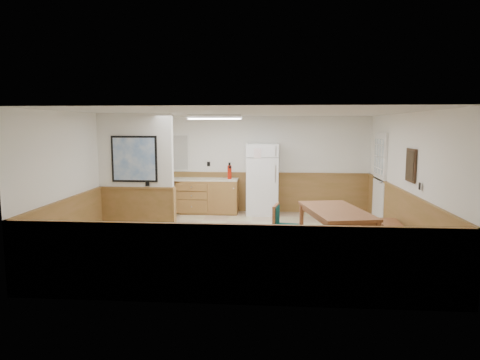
# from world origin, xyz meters

# --- Properties ---
(ground) EXTENTS (6.00, 6.00, 0.00)m
(ground) POSITION_xyz_m (0.00, 0.00, 0.00)
(ground) COLOR #C9BC90
(ground) RESTS_ON ground
(ceiling) EXTENTS (6.00, 6.00, 0.02)m
(ceiling) POSITION_xyz_m (0.00, 0.00, 2.50)
(ceiling) COLOR silver
(ceiling) RESTS_ON back_wall
(back_wall) EXTENTS (6.00, 0.02, 2.50)m
(back_wall) POSITION_xyz_m (0.00, 3.00, 1.25)
(back_wall) COLOR white
(back_wall) RESTS_ON ground
(right_wall) EXTENTS (0.02, 6.00, 2.50)m
(right_wall) POSITION_xyz_m (3.00, 0.00, 1.25)
(right_wall) COLOR white
(right_wall) RESTS_ON ground
(left_wall) EXTENTS (0.02, 6.00, 2.50)m
(left_wall) POSITION_xyz_m (-3.00, 0.00, 1.25)
(left_wall) COLOR white
(left_wall) RESTS_ON ground
(wainscot_back) EXTENTS (6.00, 0.04, 1.00)m
(wainscot_back) POSITION_xyz_m (0.00, 2.98, 0.50)
(wainscot_back) COLOR #9E6D3F
(wainscot_back) RESTS_ON ground
(wainscot_right) EXTENTS (0.04, 6.00, 1.00)m
(wainscot_right) POSITION_xyz_m (2.98, 0.00, 0.50)
(wainscot_right) COLOR #9E6D3F
(wainscot_right) RESTS_ON ground
(wainscot_left) EXTENTS (0.04, 6.00, 1.00)m
(wainscot_left) POSITION_xyz_m (-2.98, 0.00, 0.50)
(wainscot_left) COLOR #9E6D3F
(wainscot_left) RESTS_ON ground
(partition_wall) EXTENTS (1.50, 0.20, 2.50)m
(partition_wall) POSITION_xyz_m (-2.25, 0.19, 1.23)
(partition_wall) COLOR white
(partition_wall) RESTS_ON ground
(kitchen_counter) EXTENTS (2.20, 0.61, 1.00)m
(kitchen_counter) POSITION_xyz_m (-1.21, 2.68, 0.46)
(kitchen_counter) COLOR olive
(kitchen_counter) RESTS_ON ground
(exterior_door) EXTENTS (0.07, 1.02, 2.15)m
(exterior_door) POSITION_xyz_m (2.96, 1.90, 1.05)
(exterior_door) COLOR white
(exterior_door) RESTS_ON ground
(kitchen_window) EXTENTS (0.80, 0.04, 1.00)m
(kitchen_window) POSITION_xyz_m (-2.10, 2.98, 1.55)
(kitchen_window) COLOR white
(kitchen_window) RESTS_ON back_wall
(wall_painting) EXTENTS (0.04, 0.50, 0.60)m
(wall_painting) POSITION_xyz_m (2.97, -0.30, 1.55)
(wall_painting) COLOR #382516
(wall_painting) RESTS_ON right_wall
(fluorescent_fixture) EXTENTS (1.20, 0.30, 0.09)m
(fluorescent_fixture) POSITION_xyz_m (-0.80, 1.30, 2.45)
(fluorescent_fixture) COLOR white
(fluorescent_fixture) RESTS_ON ceiling
(refrigerator) EXTENTS (0.81, 0.73, 1.81)m
(refrigerator) POSITION_xyz_m (0.24, 2.63, 0.90)
(refrigerator) COLOR white
(refrigerator) RESTS_ON ground
(dining_table) EXTENTS (1.28, 2.00, 0.75)m
(dining_table) POSITION_xyz_m (1.65, -0.43, 0.66)
(dining_table) COLOR #A4663C
(dining_table) RESTS_ON ground
(dining_bench) EXTENTS (0.45, 1.67, 0.45)m
(dining_bench) POSITION_xyz_m (2.70, -0.51, 0.35)
(dining_bench) COLOR #A4663C
(dining_bench) RESTS_ON ground
(dining_chair) EXTENTS (0.68, 0.52, 0.85)m
(dining_chair) POSITION_xyz_m (0.66, -0.61, 0.49)
(dining_chair) COLOR #A4663C
(dining_chair) RESTS_ON ground
(fire_extinguisher) EXTENTS (0.13, 0.13, 0.42)m
(fire_extinguisher) POSITION_xyz_m (-0.61, 2.66, 1.08)
(fire_extinguisher) COLOR red
(fire_extinguisher) RESTS_ON kitchen_counter
(soap_bottle) EXTENTS (0.08, 0.08, 0.21)m
(soap_bottle) POSITION_xyz_m (-2.15, 2.73, 1.00)
(soap_bottle) COLOR green
(soap_bottle) RESTS_ON kitchen_counter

